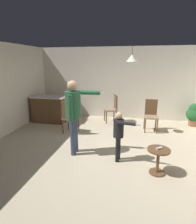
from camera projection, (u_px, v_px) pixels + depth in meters
name	position (u px, v px, depth m)	size (l,w,h in m)	color
ground	(105.00, 154.00, 4.52)	(7.68, 7.68, 0.00)	beige
wall_back	(120.00, 83.00, 7.19)	(6.40, 0.10, 2.70)	silver
kitchen_counter	(50.00, 109.00, 6.85)	(1.26, 0.66, 0.95)	brown
side_table_by_couch	(158.00, 158.00, 3.64)	(0.44, 0.44, 0.52)	brown
person_adult	(74.00, 110.00, 4.28)	(0.85, 0.54, 1.75)	#384260
person_child	(119.00, 131.00, 4.03)	(0.57, 0.37, 1.12)	black
dining_chair_by_counter	(151.00, 114.00, 5.92)	(0.44, 0.44, 1.00)	brown
dining_chair_near_wall	(112.00, 108.00, 6.75)	(0.54, 0.54, 1.00)	brown
dining_chair_centre_back	(69.00, 116.00, 5.68)	(0.46, 0.46, 1.00)	brown
potted_plant_corner	(194.00, 114.00, 6.40)	(0.51, 0.51, 0.78)	brown
spare_remote_on_table	(159.00, 148.00, 3.59)	(0.04, 0.13, 0.04)	white
ceiling_light_pendant	(132.00, 58.00, 5.18)	(0.32, 0.32, 0.55)	silver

